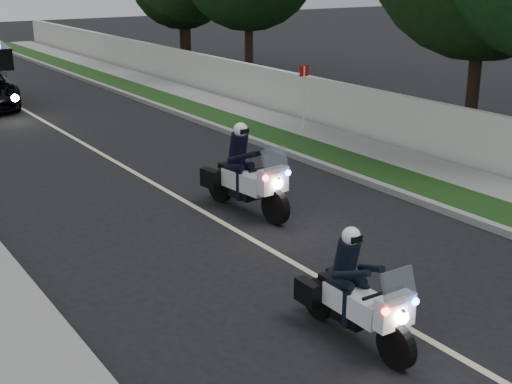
# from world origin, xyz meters

# --- Properties ---
(ground) EXTENTS (120.00, 120.00, 0.00)m
(ground) POSITION_xyz_m (0.00, 0.00, 0.00)
(ground) COLOR black
(ground) RESTS_ON ground
(curb_right) EXTENTS (0.20, 60.00, 0.15)m
(curb_right) POSITION_xyz_m (4.10, 10.00, 0.07)
(curb_right) COLOR gray
(curb_right) RESTS_ON ground
(grass_verge) EXTENTS (1.20, 60.00, 0.16)m
(grass_verge) POSITION_xyz_m (4.80, 10.00, 0.08)
(grass_verge) COLOR #193814
(grass_verge) RESTS_ON ground
(sidewalk_right) EXTENTS (1.40, 60.00, 0.16)m
(sidewalk_right) POSITION_xyz_m (6.10, 10.00, 0.08)
(sidewalk_right) COLOR gray
(sidewalk_right) RESTS_ON ground
(property_wall) EXTENTS (0.22, 60.00, 1.50)m
(property_wall) POSITION_xyz_m (7.10, 10.00, 0.75)
(property_wall) COLOR beige
(property_wall) RESTS_ON ground
(lane_marking) EXTENTS (0.12, 50.00, 0.01)m
(lane_marking) POSITION_xyz_m (0.00, 10.00, 0.00)
(lane_marking) COLOR #BFB78C
(lane_marking) RESTS_ON ground
(police_moto_left) EXTENTS (0.67, 1.89, 1.60)m
(police_moto_left) POSITION_xyz_m (-0.85, -0.48, 0.00)
(police_moto_left) COLOR white
(police_moto_left) RESTS_ON ground
(police_moto_right) EXTENTS (0.99, 2.26, 1.86)m
(police_moto_right) POSITION_xyz_m (0.74, 4.69, 0.00)
(police_moto_right) COLOR silver
(police_moto_right) RESTS_ON ground
(sign_post) EXTENTS (0.34, 0.34, 2.12)m
(sign_post) POSITION_xyz_m (6.00, 9.66, 0.00)
(sign_post) COLOR #9F0B0D
(sign_post) RESTS_ON ground
(tree_right_a) EXTENTS (8.10, 8.10, 10.66)m
(tree_right_a) POSITION_xyz_m (9.44, 6.27, 0.00)
(tree_right_a) COLOR #173611
(tree_right_a) RESTS_ON ground
(tree_right_c) EXTENTS (7.07, 7.07, 10.00)m
(tree_right_c) POSITION_xyz_m (10.05, 18.88, 0.00)
(tree_right_c) COLOR #133410
(tree_right_c) RESTS_ON ground
(tree_right_d) EXTENTS (7.13, 7.13, 9.33)m
(tree_right_d) POSITION_xyz_m (9.98, 24.37, 0.00)
(tree_right_d) COLOR #1A4015
(tree_right_d) RESTS_ON ground
(tree_right_e) EXTENTS (6.64, 6.64, 8.50)m
(tree_right_e) POSITION_xyz_m (9.93, 24.68, 0.00)
(tree_right_e) COLOR black
(tree_right_e) RESTS_ON ground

